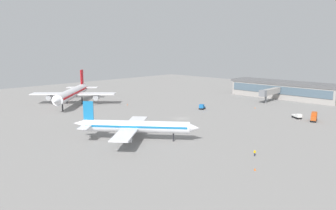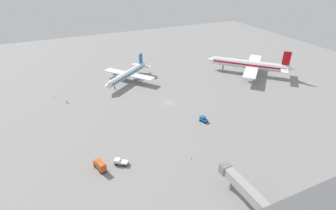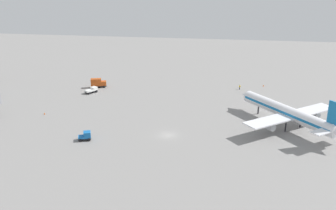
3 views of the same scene
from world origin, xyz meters
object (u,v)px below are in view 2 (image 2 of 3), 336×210
object	(u,v)px
baggage_tug	(203,119)
safety_cone_mid_apron	(54,96)
safety_cone_far_side	(191,158)
catering_truck	(100,165)
airplane_taxiing	(127,74)
safety_cone_near_gate	(240,91)
pushback_tractor	(120,162)
ground_crew_worker	(67,101)
airplane_at_gate	(250,64)

from	to	relation	value
baggage_tug	safety_cone_mid_apron	world-z (taller)	baggage_tug
safety_cone_far_side	catering_truck	bearing A→B (deg)	165.55
baggage_tug	safety_cone_far_side	bearing A→B (deg)	120.80
airplane_taxiing	safety_cone_mid_apron	size ratio (longest dim) A/B	53.63
catering_truck	safety_cone_near_gate	world-z (taller)	catering_truck
pushback_tractor	catering_truck	bearing A→B (deg)	33.33
airplane_taxiing	safety_cone_near_gate	world-z (taller)	airplane_taxiing
ground_crew_worker	safety_cone_near_gate	distance (m)	85.27
safety_cone_mid_apron	airplane_at_gate	bearing A→B (deg)	-8.05
safety_cone_mid_apron	safety_cone_far_side	size ratio (longest dim) A/B	1.00
safety_cone_mid_apron	safety_cone_far_side	xyz separation A→B (m)	(39.43, -68.17, 0.00)
baggage_tug	safety_cone_far_side	size ratio (longest dim) A/B	6.07
safety_cone_near_gate	safety_cone_mid_apron	distance (m)	93.08
airplane_taxiing	safety_cone_far_side	bearing A→B (deg)	51.95
ground_crew_worker	airplane_taxiing	bearing A→B (deg)	-128.06
airplane_taxiing	ground_crew_worker	xyz separation A→B (m)	(-33.47, -12.28, -3.41)
catering_truck	baggage_tug	bearing A→B (deg)	-92.91
airplane_taxiing	safety_cone_mid_apron	distance (m)	39.08
airplane_taxiing	pushback_tractor	size ratio (longest dim) A/B	6.86
airplane_at_gate	ground_crew_worker	bearing A→B (deg)	42.39
safety_cone_mid_apron	safety_cone_far_side	distance (m)	78.75
safety_cone_far_side	safety_cone_mid_apron	bearing A→B (deg)	120.05
baggage_tug	safety_cone_near_gate	xyz separation A→B (m)	(31.88, 16.86, -0.86)
catering_truck	pushback_tractor	size ratio (longest dim) A/B	1.26
safety_cone_near_gate	baggage_tug	bearing A→B (deg)	-152.13
safety_cone_near_gate	airplane_at_gate	bearing A→B (deg)	40.99
catering_truck	ground_crew_worker	bearing A→B (deg)	-11.33
airplane_taxiing	catering_truck	size ratio (longest dim) A/B	5.44
catering_truck	safety_cone_mid_apron	xyz separation A→B (m)	(-10.27, 60.66, -1.40)
airplane_taxiing	catering_truck	xyz separation A→B (m)	(-28.46, -64.03, -2.56)
ground_crew_worker	safety_cone_far_side	distance (m)	68.41
pushback_tractor	safety_cone_far_side	distance (m)	23.79
pushback_tractor	safety_cone_far_side	xyz separation A→B (m)	(22.64, -7.29, -0.67)
airplane_at_gate	safety_cone_far_side	bearing A→B (deg)	83.91
ground_crew_worker	catering_truck	bearing A→B (deg)	127.31
safety_cone_far_side	airplane_at_gate	bearing A→B (deg)	38.01
baggage_tug	ground_crew_worker	size ratio (longest dim) A/B	2.18
airplane_taxiing	safety_cone_near_gate	xyz separation A→B (m)	(48.44, -35.99, -3.96)
ground_crew_worker	pushback_tractor	bearing A→B (deg)	134.29
safety_cone_near_gate	safety_cone_far_side	xyz separation A→B (m)	(-47.74, -35.55, 0.00)
airplane_taxiing	ground_crew_worker	world-z (taller)	airplane_taxiing
catering_truck	safety_cone_mid_apron	distance (m)	61.54
airplane_taxiing	pushback_tractor	bearing A→B (deg)	32.54
baggage_tug	airplane_at_gate	bearing A→B (deg)	-75.45
ground_crew_worker	safety_cone_near_gate	bearing A→B (deg)	-164.36
airplane_at_gate	ground_crew_worker	size ratio (longest dim) A/B	24.12
ground_crew_worker	safety_cone_far_side	bearing A→B (deg)	151.75
airplane_at_gate	airplane_taxiing	size ratio (longest dim) A/B	1.25
pushback_tractor	safety_cone_far_side	bearing A→B (deg)	-162.57
airplane_taxiing	baggage_tug	distance (m)	55.47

